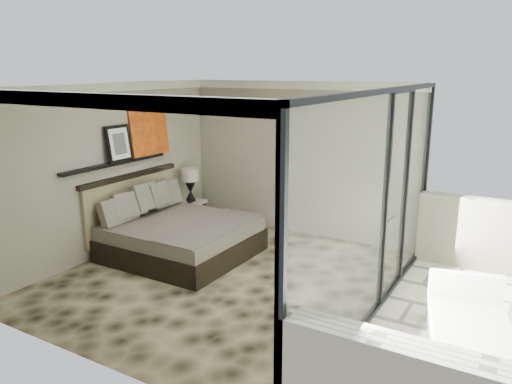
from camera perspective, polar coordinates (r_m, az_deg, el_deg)
The scene contains 13 objects.
floor at distance 7.51m, azimuth -3.73°, elevation -9.78°, with size 5.00×5.00×0.00m, color black.
ceiling at distance 6.88m, azimuth -4.10°, elevation 12.03°, with size 4.50×5.00×0.02m, color silver.
back_wall at distance 9.18m, azimuth 4.95°, elevation 3.74°, with size 4.50×0.02×2.80m, color gray.
left_wall at distance 8.51m, azimuth -16.44°, elevation 2.42°, with size 0.02×5.00×2.80m, color gray.
glass_wall at distance 6.11m, azimuth 13.77°, elevation -1.81°, with size 0.08×5.00×2.80m, color white.
terrace_slab at distance 6.43m, azimuth 26.35°, elevation -16.19°, with size 3.00×5.00×0.12m, color beige.
picture_ledge at distance 8.52m, azimuth -15.72°, elevation 3.16°, with size 0.12×2.20×0.05m, color black.
bed at distance 8.39m, azimuth -9.09°, elevation -4.74°, with size 2.19×2.11×1.21m.
nightstand at distance 9.85m, azimuth -7.66°, elevation -2.44°, with size 0.52×0.52×0.52m, color black.
table_lamp at distance 9.68m, azimuth -7.53°, elevation 1.34°, with size 0.35×0.35×0.64m.
abstract_canvas at distance 9.05m, azimuth -12.14°, elevation 7.02°, with size 0.04×0.90×0.90m, color #BE3D10.
framed_print at distance 8.47m, azimuth -15.42°, elevation 5.36°, with size 0.03×0.50×0.60m, color black.
lounger at distance 6.02m, azimuth 23.36°, elevation -15.13°, with size 1.24×1.84×0.66m.
Camera 1 is at (3.92, -5.65, 3.01)m, focal length 35.00 mm.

